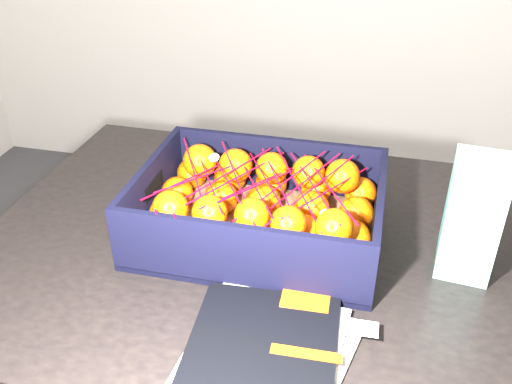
% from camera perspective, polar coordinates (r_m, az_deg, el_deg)
% --- Properties ---
extents(table, '(1.21, 0.82, 0.75)m').
position_cam_1_polar(table, '(1.09, 4.81, -9.76)').
color(table, black).
rests_on(table, ground).
extents(magazine_stack, '(0.28, 0.32, 0.02)m').
position_cam_1_polar(magazine_stack, '(0.82, 0.54, -16.75)').
color(magazine_stack, silver).
rests_on(magazine_stack, table).
extents(produce_crate, '(0.43, 0.32, 0.13)m').
position_cam_1_polar(produce_crate, '(1.04, 0.39, -2.55)').
color(produce_crate, '#905D42').
rests_on(produce_crate, table).
extents(clementine_heap, '(0.41, 0.30, 0.12)m').
position_cam_1_polar(clementine_heap, '(1.03, 0.58, -1.45)').
color(clementine_heap, '#F65605').
rests_on(clementine_heap, produce_crate).
extents(mesh_net, '(0.36, 0.29, 0.09)m').
position_cam_1_polar(mesh_net, '(0.99, 0.04, 0.85)').
color(mesh_net, '#B80624').
rests_on(mesh_net, clementine_heap).
extents(retail_carton, '(0.10, 0.14, 0.19)m').
position_cam_1_polar(retail_carton, '(1.00, 20.97, -2.21)').
color(retail_carton, white).
rests_on(retail_carton, table).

